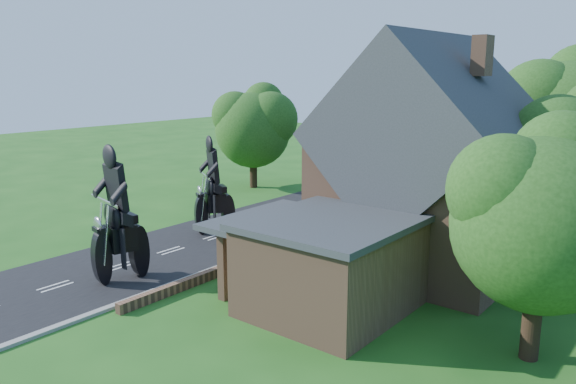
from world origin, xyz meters
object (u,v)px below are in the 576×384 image
Objects in this scene: garden_wall at (303,240)px; motorcycle_lead at (121,260)px; house at (429,170)px; motorcycle_follow at (215,219)px; annex at (328,263)px.

garden_wall is 9.29m from motorcycle_lead.
house reaches higher than garden_wall.
motorcycle_lead is (-2.82, -8.83, 0.66)m from garden_wall.
motorcycle_lead is 7.66m from motorcycle_follow.
motorcycle_lead reaches higher than motorcycle_follow.
annex is 11.36m from motorcycle_follow.
annex reaches higher than motorcycle_lead.
motorcycle_lead is at bearing -132.52° from house.
annex is (5.57, -5.80, 1.57)m from garden_wall.
house is at bearing -120.03° from motorcycle_lead.
garden_wall is at bearing 133.84° from annex.
garden_wall is 2.15× the size of house.
annex is at bearing -172.01° from motorcycle_follow.
annex reaches higher than motorcycle_follow.
motorcycle_lead is at bearing -160.15° from annex.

